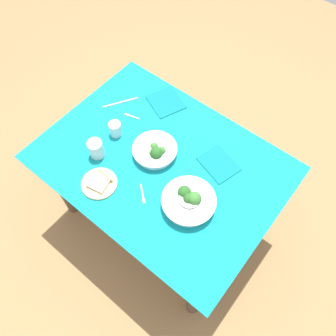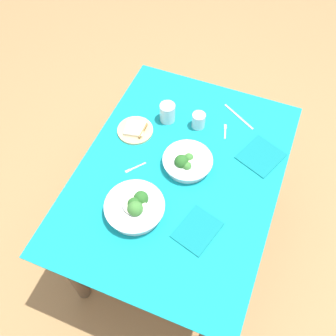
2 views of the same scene
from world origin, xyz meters
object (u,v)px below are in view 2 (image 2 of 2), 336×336
at_px(bread_side_plate, 135,130).
at_px(water_glass_side, 167,113).
at_px(fork_by_far_bowl, 135,168).
at_px(napkin_folded_upper, 261,156).
at_px(water_glass_center, 199,120).
at_px(broccoli_bowl_near, 187,162).
at_px(table_knife_left, 239,117).
at_px(napkin_folded_lower, 197,230).
at_px(fork_by_near_bowl, 225,131).
at_px(broccoli_bowl_far, 135,207).

relative_size(bread_side_plate, water_glass_side, 1.76).
relative_size(fork_by_far_bowl, napkin_folded_upper, 0.47).
height_order(water_glass_center, water_glass_side, water_glass_side).
bearing_deg(water_glass_side, water_glass_center, -83.55).
relative_size(water_glass_center, napkin_folded_upper, 0.42).
height_order(broccoli_bowl_near, napkin_folded_upper, broccoli_bowl_near).
bearing_deg(table_knife_left, broccoli_bowl_near, -79.27).
relative_size(water_glass_side, fork_by_far_bowl, 1.13).
xyz_separation_m(bread_side_plate, water_glass_center, (0.15, -0.28, 0.03)).
bearing_deg(napkin_folded_upper, fork_by_far_bowl, 118.34).
bearing_deg(napkin_folded_lower, broccoli_bowl_near, 27.86).
height_order(fork_by_near_bowl, napkin_folded_lower, napkin_folded_lower).
bearing_deg(water_glass_side, broccoli_bowl_near, -140.68).
distance_m(fork_by_near_bowl, napkin_folded_upper, 0.22).
bearing_deg(broccoli_bowl_far, napkin_folded_upper, -41.31).
distance_m(water_glass_center, table_knife_left, 0.23).
bearing_deg(fork_by_far_bowl, fork_by_near_bowl, 177.62).
relative_size(water_glass_side, table_knife_left, 0.49).
distance_m(bread_side_plate, water_glass_side, 0.19).
relative_size(broccoli_bowl_near, water_glass_side, 2.30).
distance_m(fork_by_far_bowl, fork_by_near_bowl, 0.50).
distance_m(fork_by_near_bowl, table_knife_left, 0.12).
height_order(table_knife_left, napkin_folded_upper, napkin_folded_upper).
height_order(broccoli_bowl_far, napkin_folded_upper, broccoli_bowl_far).
xyz_separation_m(broccoli_bowl_near, fork_by_far_bowl, (-0.11, 0.23, -0.03)).
xyz_separation_m(water_glass_side, napkin_folded_upper, (-0.05, -0.51, -0.05)).
height_order(broccoli_bowl_near, fork_by_far_bowl, broccoli_bowl_near).
relative_size(fork_by_far_bowl, fork_by_near_bowl, 0.98).
height_order(water_glass_center, table_knife_left, water_glass_center).
distance_m(water_glass_center, napkin_folded_upper, 0.36).
xyz_separation_m(broccoli_bowl_near, bread_side_plate, (0.10, 0.32, -0.02)).
distance_m(bread_side_plate, fork_by_far_bowl, 0.23).
relative_size(broccoli_bowl_far, napkin_folded_lower, 1.37).
relative_size(bread_side_plate, fork_by_near_bowl, 1.95).
distance_m(water_glass_center, fork_by_far_bowl, 0.41).
bearing_deg(broccoli_bowl_far, water_glass_side, 7.30).
height_order(fork_by_near_bowl, napkin_folded_upper, napkin_folded_upper).
xyz_separation_m(fork_by_near_bowl, napkin_folded_lower, (-0.57, -0.05, 0.00)).
relative_size(broccoli_bowl_near, table_knife_left, 1.12).
xyz_separation_m(fork_by_near_bowl, napkin_folded_upper, (-0.09, -0.21, 0.00)).
distance_m(broccoli_bowl_near, napkin_folded_lower, 0.34).
bearing_deg(napkin_folded_lower, bread_side_plate, 49.76).
bearing_deg(broccoli_bowl_far, fork_by_near_bowl, -21.58).
xyz_separation_m(broccoli_bowl_far, fork_by_far_bowl, (0.21, 0.10, -0.04)).
height_order(water_glass_side, fork_by_far_bowl, water_glass_side).
bearing_deg(broccoli_bowl_far, broccoli_bowl_near, -21.46).
relative_size(broccoli_bowl_near, fork_by_far_bowl, 2.60).
bearing_deg(fork_by_far_bowl, table_knife_left, -177.76).
xyz_separation_m(water_glass_center, fork_by_near_bowl, (0.02, -0.14, -0.04)).
xyz_separation_m(broccoli_bowl_near, napkin_folded_upper, (0.18, -0.31, -0.03)).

